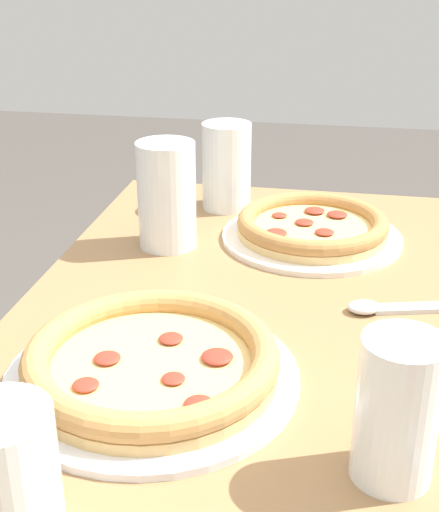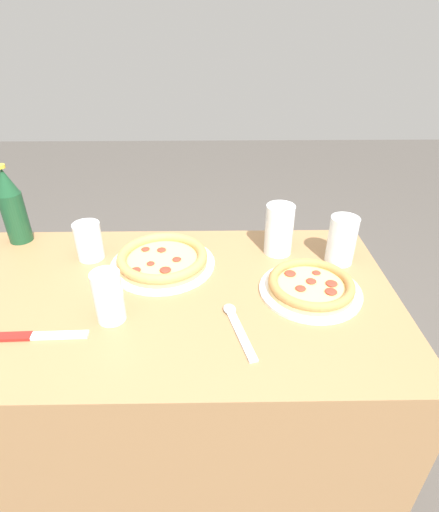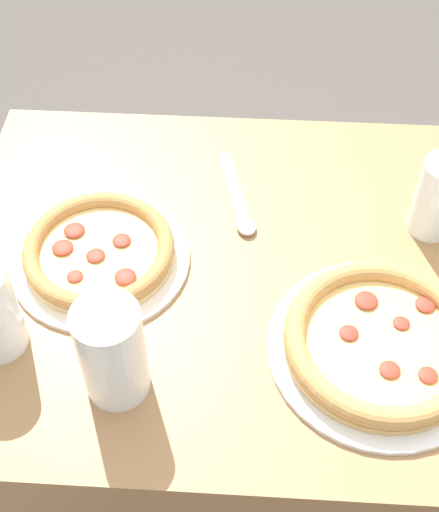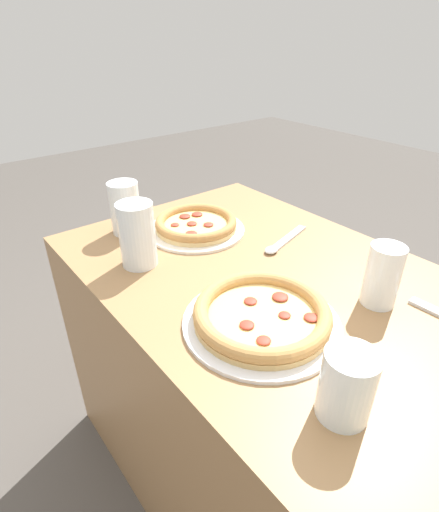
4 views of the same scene
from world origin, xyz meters
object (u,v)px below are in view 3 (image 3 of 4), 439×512
Objects in this scene: pizza_veggie at (99,253)px; spoon at (239,204)px; pizza_salami at (380,343)px; glass_red_wine at (113,354)px; glass_orange_juice at (438,198)px.

spoon is (-0.20, -0.13, -0.01)m from pizza_veggie.
glass_red_wine is at bearing 11.65° from pizza_salami.
pizza_salami reaches higher than pizza_veggie.
pizza_salami is 2.31× the size of glass_orange_juice.
glass_orange_juice is at bearing -145.32° from glass_red_wine.
pizza_salami is 1.96× the size of glass_red_wine.
glass_red_wine is at bearing 66.55° from spoon.
spoon is at bearing -113.45° from glass_red_wine.
glass_orange_juice is (-0.10, -0.23, 0.04)m from pizza_salami.
pizza_salami is at bearing -168.35° from glass_red_wine.
glass_orange_juice is at bearing -112.58° from pizza_salami.
glass_orange_juice is 0.67× the size of spoon.
pizza_veggie is 0.51m from glass_orange_juice.
pizza_salami reaches higher than spoon.
pizza_salami is at bearing 161.39° from pizza_veggie.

